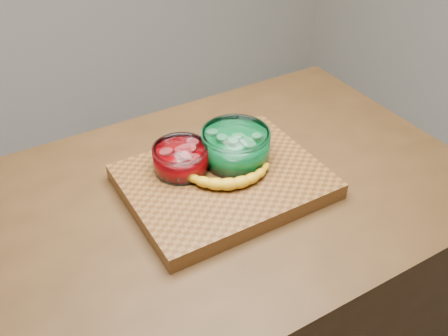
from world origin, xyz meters
TOP-DOWN VIEW (x-y plane):
  - counter at (0.00, 0.00)m, footprint 1.20×0.80m
  - cutting_board at (0.00, 0.00)m, footprint 0.45×0.35m
  - bowl_red at (-0.07, 0.07)m, footprint 0.13×0.13m
  - bowl_green at (0.06, 0.04)m, footprint 0.16×0.16m
  - banana at (0.00, -0.01)m, footprint 0.23×0.15m

SIDE VIEW (x-z plane):
  - counter at x=0.00m, z-range 0.00..0.90m
  - cutting_board at x=0.00m, z-range 0.90..0.94m
  - banana at x=0.00m, z-range 0.94..0.97m
  - bowl_red at x=-0.07m, z-range 0.94..1.00m
  - bowl_green at x=0.06m, z-range 0.94..1.02m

